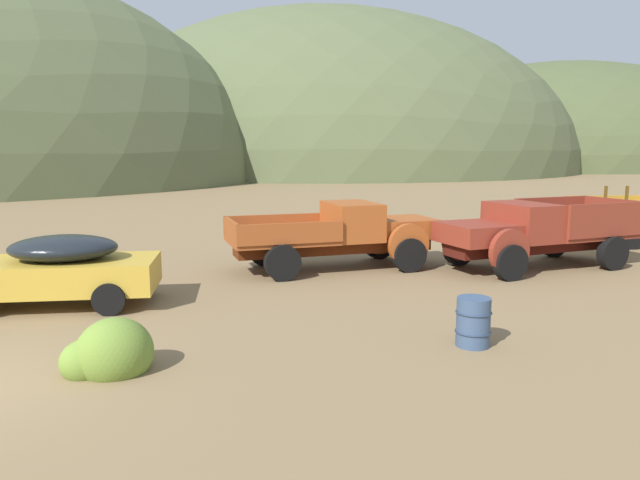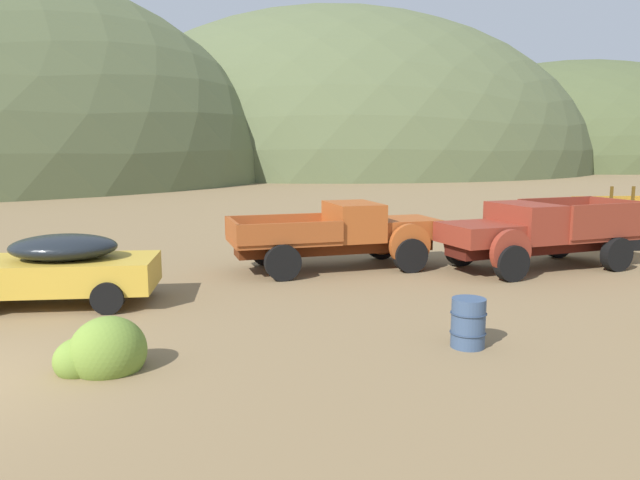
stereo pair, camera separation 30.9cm
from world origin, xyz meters
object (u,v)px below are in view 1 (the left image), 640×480
object	(u,v)px
car_faded_yellow	(46,269)
truck_oxide_orange	(349,234)
oil_drum_spare	(473,322)
truck_rust_red	(525,233)

from	to	relation	value
car_faded_yellow	truck_oxide_orange	xyz separation A→B (m)	(7.89, 1.42, 0.17)
truck_oxide_orange	oil_drum_spare	distance (m)	7.14
car_faded_yellow	truck_oxide_orange	world-z (taller)	truck_oxide_orange
oil_drum_spare	truck_oxide_orange	bearing A→B (deg)	83.72
car_faded_yellow	truck_oxide_orange	distance (m)	8.02
car_faded_yellow	oil_drum_spare	world-z (taller)	car_faded_yellow
car_faded_yellow	truck_rust_red	xyz separation A→B (m)	(12.56, -0.47, 0.20)
truck_oxide_orange	truck_rust_red	xyz separation A→B (m)	(4.66, -1.89, 0.03)
truck_oxide_orange	truck_rust_red	size ratio (longest dim) A/B	1.02
truck_rust_red	car_faded_yellow	bearing A→B (deg)	-3.27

